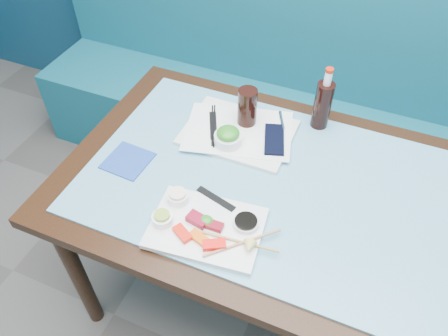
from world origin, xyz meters
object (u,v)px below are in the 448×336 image
at_px(cola_bottle_body, 322,105).
at_px(blue_napkin, 128,161).
at_px(sashimi_plate, 206,228).
at_px(cola_glass, 247,107).
at_px(seaweed_bowl, 228,139).
at_px(dining_table, 272,201).
at_px(serving_tray, 238,132).
at_px(booth_bench, 320,119).

xyz_separation_m(cola_bottle_body, blue_napkin, (-0.55, -0.44, -0.09)).
distance_m(sashimi_plate, cola_glass, 0.49).
height_order(seaweed_bowl, cola_bottle_body, cola_bottle_body).
bearing_deg(blue_napkin, dining_table, 11.56).
bearing_deg(blue_napkin, serving_tray, 43.01).
height_order(dining_table, seaweed_bowl, seaweed_bowl).
bearing_deg(seaweed_bowl, serving_tray, 82.41).
bearing_deg(cola_glass, sashimi_plate, -83.18).
bearing_deg(booth_bench, cola_bottle_body, -83.03).
relative_size(seaweed_bowl, blue_napkin, 0.68).
xyz_separation_m(booth_bench, serving_tray, (-0.19, -0.66, 0.39)).
xyz_separation_m(dining_table, cola_bottle_body, (0.06, 0.34, 0.18)).
distance_m(booth_bench, serving_tray, 0.79).
bearing_deg(serving_tray, cola_glass, 79.81).
height_order(serving_tray, cola_bottle_body, cola_bottle_body).
distance_m(serving_tray, seaweed_bowl, 0.08).
distance_m(dining_table, cola_glass, 0.34).
distance_m(cola_glass, blue_napkin, 0.46).
height_order(cola_glass, blue_napkin, cola_glass).
xyz_separation_m(booth_bench, blue_napkin, (-0.49, -0.94, 0.39)).
bearing_deg(dining_table, booth_bench, 90.00).
xyz_separation_m(booth_bench, sashimi_plate, (-0.13, -1.09, 0.39)).
height_order(sashimi_plate, cola_glass, cola_glass).
height_order(serving_tray, blue_napkin, serving_tray).
bearing_deg(seaweed_bowl, sashimi_plate, -77.60).
relative_size(dining_table, sashimi_plate, 4.28).
distance_m(serving_tray, cola_glass, 0.10).
bearing_deg(sashimi_plate, cola_glass, 90.38).
xyz_separation_m(booth_bench, dining_table, (0.00, -0.84, 0.29)).
relative_size(seaweed_bowl, cola_glass, 0.68).
bearing_deg(seaweed_bowl, cola_glass, 81.25).
distance_m(serving_tray, blue_napkin, 0.40).
height_order(booth_bench, dining_table, booth_bench).
bearing_deg(blue_napkin, booth_bench, 62.49).
bearing_deg(dining_table, seaweed_bowl, 153.66).
bearing_deg(booth_bench, blue_napkin, -117.51).
relative_size(cola_glass, blue_napkin, 1.00).
distance_m(booth_bench, sashimi_plate, 1.17).
bearing_deg(blue_napkin, seaweed_bowl, 35.11).
xyz_separation_m(serving_tray, cola_glass, (0.01, 0.05, 0.08)).
xyz_separation_m(sashimi_plate, serving_tray, (-0.07, 0.43, -0.00)).
xyz_separation_m(serving_tray, blue_napkin, (-0.30, -0.28, -0.00)).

